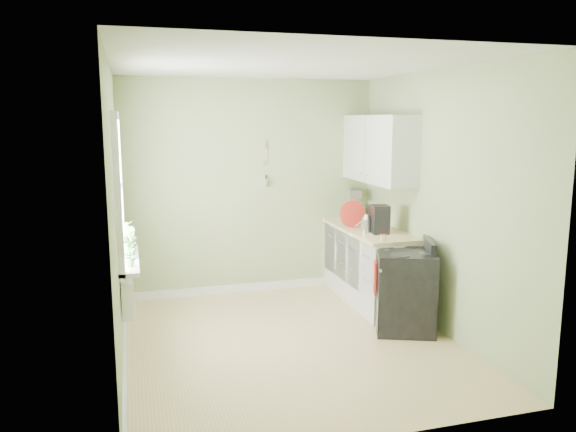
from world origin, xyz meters
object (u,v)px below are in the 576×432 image
object	(u,v)px
kettle	(366,223)
coffee_maker	(380,220)
stand_mixer	(356,204)
stove	(405,289)

from	to	relation	value
kettle	coffee_maker	bearing A→B (deg)	-36.41
stand_mixer	stove	bearing A→B (deg)	-94.52
coffee_maker	stand_mixer	bearing A→B (deg)	82.27
stove	coffee_maker	size ratio (longest dim) A/B	2.97
stand_mixer	kettle	world-z (taller)	stand_mixer
stove	coffee_maker	bearing A→B (deg)	90.86
stove	stand_mixer	xyz separation A→B (m)	(0.13, 1.69, 0.66)
kettle	coffee_maker	world-z (taller)	coffee_maker
coffee_maker	stove	bearing A→B (deg)	-89.14
stove	coffee_maker	distance (m)	0.90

